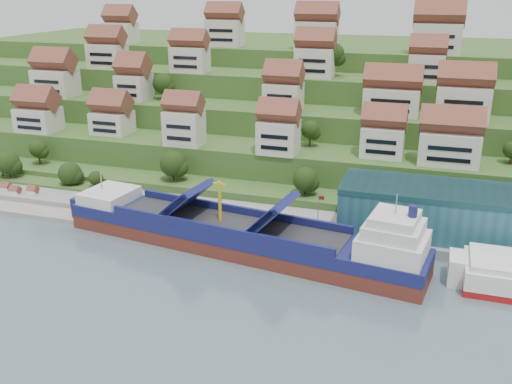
% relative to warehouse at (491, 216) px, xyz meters
% --- Properties ---
extents(ground, '(300.00, 300.00, 0.00)m').
position_rel_warehouse_xyz_m(ground, '(-52.00, -17.00, -7.20)').
color(ground, slate).
rests_on(ground, ground).
extents(quay, '(180.00, 14.00, 2.20)m').
position_rel_warehouse_xyz_m(quay, '(-32.00, -2.00, -6.10)').
color(quay, gray).
rests_on(quay, ground).
extents(pebble_beach, '(45.00, 20.00, 1.00)m').
position_rel_warehouse_xyz_m(pebble_beach, '(-110.00, -5.00, -6.70)').
color(pebble_beach, gray).
rests_on(pebble_beach, ground).
extents(hillside, '(260.00, 128.00, 31.00)m').
position_rel_warehouse_xyz_m(hillside, '(-52.00, 86.55, 3.46)').
color(hillside, '#2D4C1E').
rests_on(hillside, ground).
extents(hillside_village, '(156.88, 62.59, 29.01)m').
position_rel_warehouse_xyz_m(hillside_village, '(-47.89, 44.19, 17.34)').
color(hillside_village, beige).
rests_on(hillside_village, ground).
extents(hillside_trees, '(136.42, 62.79, 32.18)m').
position_rel_warehouse_xyz_m(hillside_trees, '(-63.16, 27.16, 9.46)').
color(hillside_trees, '#213913').
rests_on(hillside_trees, ground).
extents(warehouse, '(60.00, 15.00, 10.00)m').
position_rel_warehouse_xyz_m(warehouse, '(0.00, 0.00, 0.00)').
color(warehouse, '#265B69').
rests_on(warehouse, quay).
extents(flagpole, '(1.28, 0.16, 8.00)m').
position_rel_warehouse_xyz_m(flagpole, '(-33.89, -7.00, -0.32)').
color(flagpole, gray).
rests_on(flagpole, quay).
extents(beach_huts, '(14.40, 3.70, 2.20)m').
position_rel_warehouse_xyz_m(beach_huts, '(-112.00, -6.25, -5.10)').
color(beach_huts, white).
rests_on(beach_huts, pebble_beach).
extents(cargo_ship, '(76.90, 22.29, 16.83)m').
position_rel_warehouse_xyz_m(cargo_ship, '(-46.55, -16.20, -3.98)').
color(cargo_ship, '#5B251B').
rests_on(cargo_ship, ground).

